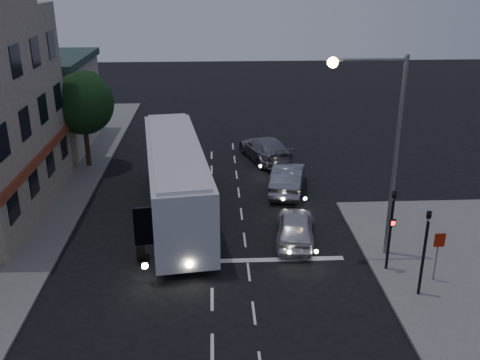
{
  "coord_description": "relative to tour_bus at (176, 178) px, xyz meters",
  "views": [
    {
      "loc": [
        0.2,
        -19.18,
        12.2
      ],
      "look_at": [
        1.49,
        6.41,
        2.2
      ],
      "focal_mm": 40.0,
      "sensor_mm": 36.0,
      "label": 1
    }
  ],
  "objects": [
    {
      "name": "ground",
      "position": [
        1.85,
        -6.9,
        -2.17
      ],
      "size": [
        120.0,
        120.0,
        0.0
      ],
      "primitive_type": "plane",
      "color": "black"
    },
    {
      "name": "road_markings",
      "position": [
        3.13,
        -3.59,
        -2.17
      ],
      "size": [
        8.0,
        30.55,
        0.01
      ],
      "color": "silver",
      "rests_on": "ground"
    },
    {
      "name": "tour_bus",
      "position": [
        0.0,
        0.0,
        0.0
      ],
      "size": [
        4.44,
        13.37,
        4.02
      ],
      "rotation": [
        0.0,
        0.0,
        0.13
      ],
      "color": "silver",
      "rests_on": "ground"
    },
    {
      "name": "car_suv",
      "position": [
        5.88,
        -3.1,
        -1.42
      ],
      "size": [
        2.43,
        4.65,
        1.51
      ],
      "primitive_type": "imported",
      "rotation": [
        0.0,
        0.0,
        2.99
      ],
      "color": "silver",
      "rests_on": "ground"
    },
    {
      "name": "car_sedan_a",
      "position": [
        6.35,
        3.18,
        -1.34
      ],
      "size": [
        2.81,
        5.3,
        1.66
      ],
      "primitive_type": "imported",
      "rotation": [
        0.0,
        0.0,
        2.92
      ],
      "color": "gray",
      "rests_on": "ground"
    },
    {
      "name": "car_sedan_b",
      "position": [
        5.57,
        8.87,
        -1.35
      ],
      "size": [
        3.81,
        6.09,
        1.65
      ],
      "primitive_type": "imported",
      "rotation": [
        0.0,
        0.0,
        3.43
      ],
      "color": "gray",
      "rests_on": "ground"
    },
    {
      "name": "traffic_signal_main",
      "position": [
        9.45,
        -6.12,
        0.25
      ],
      "size": [
        0.25,
        0.35,
        4.1
      ],
      "color": "black",
      "rests_on": "sidewalk_near"
    },
    {
      "name": "traffic_signal_side",
      "position": [
        10.15,
        -8.1,
        0.25
      ],
      "size": [
        0.18,
        0.15,
        4.1
      ],
      "color": "black",
      "rests_on": "sidewalk_near"
    },
    {
      "name": "regulatory_sign",
      "position": [
        11.15,
        -7.13,
        -0.58
      ],
      "size": [
        0.45,
        0.12,
        2.2
      ],
      "color": "slate",
      "rests_on": "sidewalk_near"
    },
    {
      "name": "streetlight",
      "position": [
        9.19,
        -4.7,
        3.56
      ],
      "size": [
        3.32,
        0.44,
        9.0
      ],
      "color": "slate",
      "rests_on": "sidewalk_near"
    },
    {
      "name": "low_building_north",
      "position": [
        -11.65,
        13.1,
        1.22
      ],
      "size": [
        9.4,
        9.4,
        6.5
      ],
      "color": "#C5B591",
      "rests_on": "sidewalk_far"
    },
    {
      "name": "street_tree",
      "position": [
        -6.36,
        8.13,
        2.33
      ],
      "size": [
        4.0,
        4.0,
        6.2
      ],
      "color": "black",
      "rests_on": "sidewalk_far"
    }
  ]
}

